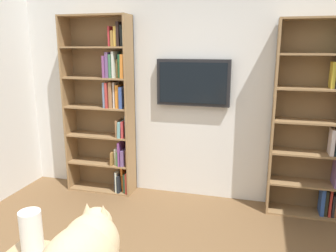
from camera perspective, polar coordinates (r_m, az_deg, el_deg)
name	(u,v)px	position (r m, az deg, el deg)	size (l,w,h in m)	color
wall_back	(201,84)	(3.88, 5.63, 7.13)	(4.52, 0.06, 2.70)	silver
bookshelf_left	(324,122)	(3.76, 24.99, 0.63)	(0.82, 0.28, 2.04)	#937047
bookshelf_right	(107,107)	(4.09, -10.30, 3.18)	(0.83, 0.28, 2.12)	#937047
wall_mounted_tv	(193,83)	(3.81, 4.27, 7.33)	(0.83, 0.07, 0.52)	black
paper_towel_roll	(31,234)	(1.90, -22.18, -16.61)	(0.11, 0.11, 0.24)	white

